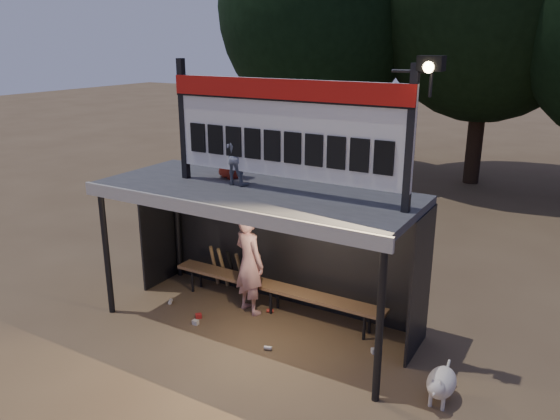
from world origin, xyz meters
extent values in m
plane|color=brown|center=(0.00, 0.00, 0.00)|extent=(80.00, 80.00, 0.00)
imported|color=white|center=(-0.36, 0.33, 0.90)|extent=(0.76, 0.62, 1.79)
imported|color=slate|center=(-0.39, 0.07, 2.78)|extent=(0.45, 0.36, 0.91)
imported|color=#A42A19|center=(-0.75, 0.36, 2.83)|extent=(0.59, 0.51, 1.03)
cube|color=#3D3D40|center=(0.00, 0.00, 2.26)|extent=(5.00, 2.00, 0.12)
cube|color=beige|center=(0.00, -1.02, 2.22)|extent=(5.10, 0.06, 0.20)
cylinder|color=black|center=(-2.40, -0.90, 1.10)|extent=(0.10, 0.10, 2.20)
cylinder|color=black|center=(2.40, -0.90, 1.10)|extent=(0.10, 0.10, 2.20)
cylinder|color=black|center=(-2.40, 0.90, 1.10)|extent=(0.10, 0.10, 2.20)
cylinder|color=black|center=(2.40, 0.90, 1.10)|extent=(0.10, 0.10, 2.20)
cube|color=black|center=(0.00, 1.00, 1.10)|extent=(5.00, 0.04, 2.20)
cube|color=black|center=(-2.50, 0.50, 1.10)|extent=(0.04, 1.00, 2.20)
cube|color=black|center=(2.50, 0.50, 1.10)|extent=(0.04, 1.00, 2.20)
cylinder|color=black|center=(0.00, 1.00, 2.15)|extent=(5.00, 0.06, 0.06)
cube|color=black|center=(-1.35, 0.00, 3.27)|extent=(0.10, 0.10, 1.90)
cube|color=black|center=(2.35, 0.00, 3.27)|extent=(0.10, 0.10, 1.90)
cube|color=silver|center=(0.50, 0.00, 3.27)|extent=(3.80, 0.08, 1.40)
cube|color=#B7120D|center=(0.50, -0.05, 3.83)|extent=(3.80, 0.04, 0.28)
cube|color=black|center=(0.50, -0.06, 3.68)|extent=(3.80, 0.02, 0.03)
cube|color=black|center=(-1.03, -0.05, 3.02)|extent=(0.27, 0.03, 0.45)
cube|color=black|center=(-0.69, -0.05, 3.02)|extent=(0.27, 0.03, 0.45)
cube|color=black|center=(-0.35, -0.05, 3.02)|extent=(0.27, 0.03, 0.45)
cube|color=black|center=(-0.01, -0.05, 3.02)|extent=(0.27, 0.03, 0.45)
cube|color=black|center=(0.33, -0.05, 3.02)|extent=(0.27, 0.03, 0.45)
cube|color=black|center=(0.67, -0.05, 3.02)|extent=(0.27, 0.03, 0.45)
cube|color=black|center=(1.01, -0.05, 3.02)|extent=(0.27, 0.03, 0.45)
cube|color=black|center=(1.35, -0.05, 3.02)|extent=(0.27, 0.03, 0.45)
cube|color=black|center=(1.69, -0.05, 3.02)|extent=(0.27, 0.03, 0.45)
cube|color=black|center=(2.03, -0.05, 3.02)|extent=(0.27, 0.03, 0.45)
cylinder|color=black|center=(2.30, 0.00, 4.12)|extent=(0.50, 0.04, 0.04)
cylinder|color=black|center=(2.55, 0.00, 3.97)|extent=(0.04, 0.04, 0.30)
cube|color=black|center=(2.55, -0.05, 4.22)|extent=(0.30, 0.22, 0.18)
sphere|color=#FFD88C|center=(2.55, -0.14, 4.18)|extent=(0.14, 0.14, 0.14)
cube|color=olive|center=(0.00, 0.55, 0.45)|extent=(4.00, 0.35, 0.06)
cylinder|color=black|center=(-1.70, 0.43, 0.23)|extent=(0.05, 0.05, 0.45)
cylinder|color=black|center=(-1.70, 0.67, 0.23)|extent=(0.05, 0.05, 0.45)
cylinder|color=black|center=(0.00, 0.43, 0.23)|extent=(0.05, 0.05, 0.45)
cylinder|color=black|center=(0.00, 0.67, 0.23)|extent=(0.05, 0.05, 0.45)
cylinder|color=black|center=(1.70, 0.43, 0.23)|extent=(0.05, 0.05, 0.45)
cylinder|color=black|center=(1.70, 0.67, 0.23)|extent=(0.05, 0.05, 0.45)
cylinder|color=#2F2215|center=(-4.00, 10.00, 1.87)|extent=(0.50, 0.50, 3.74)
ellipsoid|color=black|center=(-4.00, 10.00, 5.53)|extent=(6.46, 6.46, 7.48)
cylinder|color=black|center=(1.00, 11.50, 2.09)|extent=(0.50, 0.50, 4.18)
ellipsoid|color=white|center=(3.13, -0.49, 0.27)|extent=(0.36, 0.58, 0.36)
sphere|color=#F0E3D0|center=(3.13, -0.77, 0.36)|extent=(0.22, 0.22, 0.22)
cone|color=beige|center=(3.13, -0.87, 0.34)|extent=(0.10, 0.10, 0.10)
cone|color=beige|center=(3.08, -0.79, 0.46)|extent=(0.06, 0.06, 0.07)
cone|color=beige|center=(3.18, -0.79, 0.46)|extent=(0.06, 0.06, 0.07)
cylinder|color=beige|center=(3.05, -0.67, 0.09)|extent=(0.05, 0.05, 0.18)
cylinder|color=beige|center=(3.21, -0.67, 0.09)|extent=(0.05, 0.05, 0.18)
cylinder|color=beige|center=(3.05, -0.31, 0.09)|extent=(0.05, 0.05, 0.18)
cylinder|color=white|center=(3.21, -0.31, 0.09)|extent=(0.05, 0.05, 0.18)
cylinder|color=beige|center=(3.13, -0.19, 0.34)|extent=(0.04, 0.16, 0.14)
cylinder|color=olive|center=(-1.48, 0.82, 0.43)|extent=(0.08, 0.27, 0.84)
cylinder|color=olive|center=(-1.28, 0.82, 0.43)|extent=(0.09, 0.30, 0.83)
cylinder|color=black|center=(-1.08, 0.82, 0.43)|extent=(0.08, 0.33, 0.83)
cylinder|color=#9C7A49|center=(-0.88, 0.82, 0.43)|extent=(0.09, 0.35, 0.82)
cube|color=red|center=(-0.97, -0.33, 0.04)|extent=(0.12, 0.12, 0.08)
cylinder|color=#BAB9BF|center=(0.57, -0.58, 0.04)|extent=(0.13, 0.10, 0.07)
cube|color=beige|center=(-0.87, -0.53, 0.04)|extent=(0.10, 0.07, 0.08)
cylinder|color=red|center=(-0.03, 0.45, 0.04)|extent=(0.14, 0.11, 0.07)
cube|color=#B9B9BE|center=(1.99, 0.15, 0.04)|extent=(0.12, 0.12, 0.08)
cylinder|color=beige|center=(-1.74, -0.16, 0.04)|extent=(0.12, 0.14, 0.07)
camera|label=1|loc=(4.38, -6.75, 4.48)|focal=35.00mm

